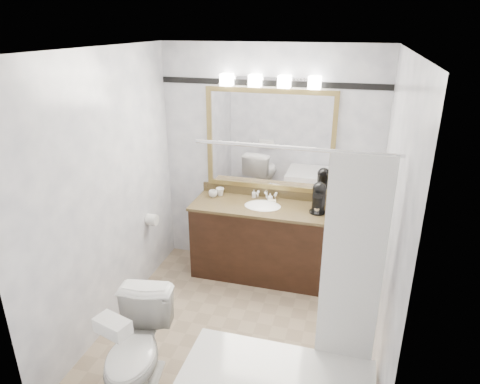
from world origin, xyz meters
name	(u,v)px	position (x,y,z in m)	size (l,w,h in m)	color
room	(237,208)	(0.00, 0.00, 1.25)	(2.42, 2.62, 2.52)	#9D876A
vanity	(262,239)	(0.00, 1.02, 0.44)	(1.53, 0.58, 0.97)	black
mirror	(269,141)	(0.00, 1.28, 1.50)	(1.40, 0.04, 1.10)	olive
vanity_light_bar	(270,81)	(0.00, 1.23, 2.13)	(1.02, 0.14, 0.12)	silver
accent_stripe	(271,83)	(0.00, 1.29, 2.10)	(2.40, 0.01, 0.06)	black
tp_roll	(152,220)	(-1.14, 0.66, 0.70)	(0.12, 0.12, 0.11)	white
toilet	(137,351)	(-0.53, -0.86, 0.38)	(0.43, 0.75, 0.77)	white
tissue_box	(113,326)	(-0.53, -1.12, 0.82)	(0.24, 0.13, 0.10)	white
coffee_maker	(319,196)	(0.58, 1.03, 1.01)	(0.16, 0.21, 0.32)	black
cup_left	(213,194)	(-0.59, 1.11, 0.89)	(0.10, 0.10, 0.08)	white
cup_right	(220,192)	(-0.53, 1.18, 0.89)	(0.09, 0.09, 0.09)	white
soap_bottle_a	(254,194)	(-0.15, 1.22, 0.90)	(0.04, 0.04, 0.09)	white
soap_bottle_b	(270,197)	(0.05, 1.18, 0.89)	(0.06, 0.06, 0.08)	white
soap_bar	(272,201)	(0.08, 1.13, 0.86)	(0.08, 0.05, 0.03)	beige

